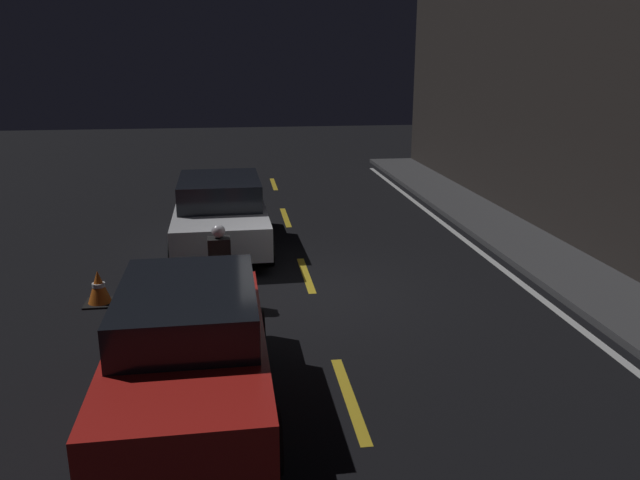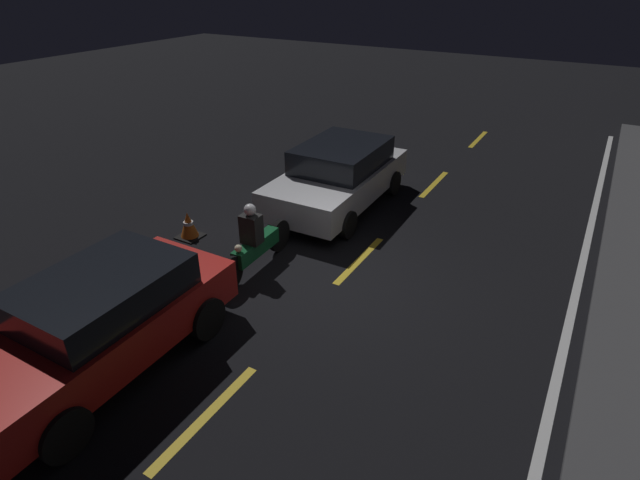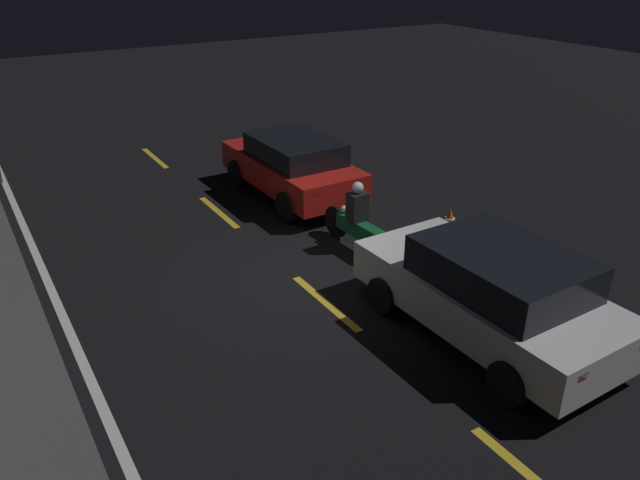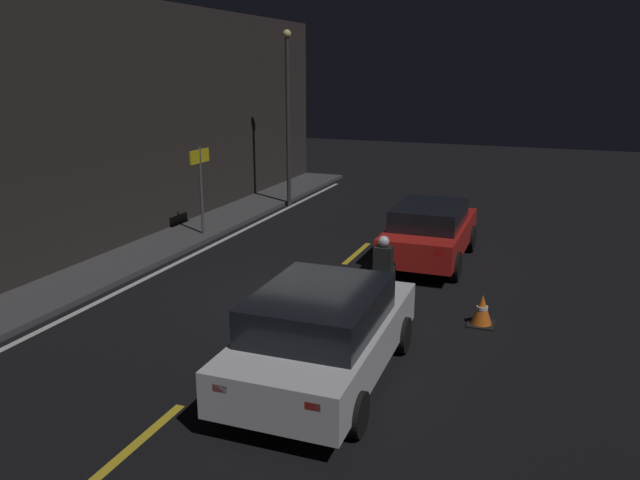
# 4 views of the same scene
# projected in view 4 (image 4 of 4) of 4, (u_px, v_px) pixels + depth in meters

# --- Properties ---
(ground_plane) EXTENTS (56.00, 56.00, 0.00)m
(ground_plane) POSITION_uv_depth(u_px,v_px,m) (304.00, 299.00, 12.80)
(ground_plane) COLOR black
(raised_curb) EXTENTS (28.00, 1.68, 0.13)m
(raised_curb) POSITION_uv_depth(u_px,v_px,m) (110.00, 269.00, 14.50)
(raised_curb) COLOR #424244
(raised_curb) RESTS_ON ground
(building_front) EXTENTS (28.00, 0.30, 6.32)m
(building_front) POSITION_uv_depth(u_px,v_px,m) (61.00, 133.00, 14.02)
(building_front) COLOR #2D2826
(building_front) RESTS_ON ground
(lane_dash_b) EXTENTS (2.00, 0.14, 0.01)m
(lane_dash_b) POSITION_uv_depth(u_px,v_px,m) (136.00, 444.00, 7.86)
(lane_dash_b) COLOR gold
(lane_dash_b) RESTS_ON ground
(lane_dash_c) EXTENTS (2.00, 0.14, 0.01)m
(lane_dash_c) POSITION_uv_depth(u_px,v_px,m) (284.00, 316.00, 11.90)
(lane_dash_c) COLOR gold
(lane_dash_c) RESTS_ON ground
(lane_dash_d) EXTENTS (2.00, 0.14, 0.01)m
(lane_dash_d) POSITION_uv_depth(u_px,v_px,m) (357.00, 253.00, 15.94)
(lane_dash_d) COLOR gold
(lane_dash_d) RESTS_ON ground
(lane_dash_e) EXTENTS (2.00, 0.14, 0.01)m
(lane_dash_e) POSITION_uv_depth(u_px,v_px,m) (400.00, 216.00, 19.98)
(lane_dash_e) COLOR gold
(lane_dash_e) RESTS_ON ground
(lane_solid_kerb) EXTENTS (25.20, 0.14, 0.01)m
(lane_solid_kerb) POSITION_uv_depth(u_px,v_px,m) (149.00, 277.00, 14.14)
(lane_solid_kerb) COLOR silver
(lane_solid_kerb) RESTS_ON ground
(sedan_white) EXTENTS (4.25, 2.08, 1.49)m
(sedan_white) POSITION_uv_depth(u_px,v_px,m) (323.00, 332.00, 9.29)
(sedan_white) COLOR silver
(sedan_white) RESTS_ON ground
(taxi_red) EXTENTS (4.02, 1.87, 1.45)m
(taxi_red) POSITION_uv_depth(u_px,v_px,m) (430.00, 231.00, 15.04)
(taxi_red) COLOR red
(taxi_red) RESTS_ON ground
(motorcycle) EXTENTS (2.28, 0.37, 1.40)m
(motorcycle) POSITION_uv_depth(u_px,v_px,m) (382.00, 278.00, 12.35)
(motorcycle) COLOR black
(motorcycle) RESTS_ON ground
(traffic_cone_near) EXTENTS (0.50, 0.50, 0.58)m
(traffic_cone_near) POSITION_uv_depth(u_px,v_px,m) (482.00, 310.00, 11.44)
(traffic_cone_near) COLOR black
(traffic_cone_near) RESTS_ON ground
(shop_sign) EXTENTS (0.90, 0.08, 2.40)m
(shop_sign) POSITION_uv_depth(u_px,v_px,m) (200.00, 173.00, 16.92)
(shop_sign) COLOR #4C4C51
(shop_sign) RESTS_ON raised_curb
(street_lamp) EXTENTS (0.28, 0.28, 5.76)m
(street_lamp) POSITION_uv_depth(u_px,v_px,m) (288.00, 110.00, 20.53)
(street_lamp) COLOR #333338
(street_lamp) RESTS_ON ground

